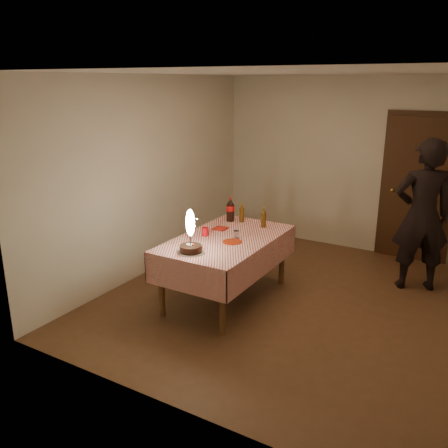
{
  "coord_description": "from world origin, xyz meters",
  "views": [
    {
      "loc": [
        1.98,
        -4.82,
        2.52
      ],
      "look_at": [
        -0.64,
        -0.37,
        0.95
      ],
      "focal_mm": 38.0,
      "sensor_mm": 36.0,
      "label": 1
    }
  ],
  "objects": [
    {
      "name": "photographer",
      "position": [
        1.24,
        1.17,
        0.95
      ],
      "size": [
        0.82,
        0.7,
        1.89
      ],
      "color": "black",
      "rests_on": "ground"
    },
    {
      "name": "red_plate",
      "position": [
        -0.5,
        -0.42,
        0.77
      ],
      "size": [
        0.22,
        0.22,
        0.01
      ],
      "primitive_type": "cylinder",
      "color": "#B0290C",
      "rests_on": "dining_table"
    },
    {
      "name": "dining_table",
      "position": [
        -0.64,
        -0.32,
        0.67
      ],
      "size": [
        1.02,
        1.72,
        0.77
      ],
      "color": "brown",
      "rests_on": "ground"
    },
    {
      "name": "clear_cup",
      "position": [
        -0.53,
        -0.28,
        0.82
      ],
      "size": [
        0.07,
        0.07,
        0.09
      ],
      "primitive_type": "cylinder",
      "color": "silver",
      "rests_on": "dining_table"
    },
    {
      "name": "amber_bottle_right",
      "position": [
        -0.46,
        0.27,
        0.89
      ],
      "size": [
        0.06,
        0.06,
        0.25
      ],
      "color": "#52330E",
      "rests_on": "dining_table"
    },
    {
      "name": "birthday_cake",
      "position": [
        -0.72,
        -0.93,
        0.91
      ],
      "size": [
        0.3,
        0.3,
        0.47
      ],
      "color": "white",
      "rests_on": "dining_table"
    },
    {
      "name": "napkin_stack",
      "position": [
        -0.87,
        -0.08,
        0.78
      ],
      "size": [
        0.15,
        0.15,
        0.02
      ],
      "primitive_type": "cube",
      "color": "#AA1E13",
      "rests_on": "dining_table"
    },
    {
      "name": "red_cup",
      "position": [
        -0.89,
        -0.39,
        0.82
      ],
      "size": [
        0.08,
        0.08,
        0.1
      ],
      "primitive_type": "cylinder",
      "color": "#B90C16",
      "rests_on": "dining_table"
    },
    {
      "name": "cola_bottle",
      "position": [
        -0.94,
        0.3,
        0.92
      ],
      "size": [
        0.1,
        0.1,
        0.32
      ],
      "color": "black",
      "rests_on": "dining_table"
    },
    {
      "name": "room_shell",
      "position": [
        0.03,
        0.08,
        1.65
      ],
      "size": [
        4.04,
        4.54,
        2.62
      ],
      "color": "beige",
      "rests_on": "ground"
    },
    {
      "name": "amber_bottle_left",
      "position": [
        -0.8,
        0.34,
        0.89
      ],
      "size": [
        0.06,
        0.06,
        0.25
      ],
      "color": "#52330E",
      "rests_on": "dining_table"
    },
    {
      "name": "ground",
      "position": [
        0.0,
        0.0,
        0.0
      ],
      "size": [
        4.0,
        4.5,
        0.01
      ],
      "primitive_type": "cube",
      "color": "brown",
      "rests_on": "ground"
    }
  ]
}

